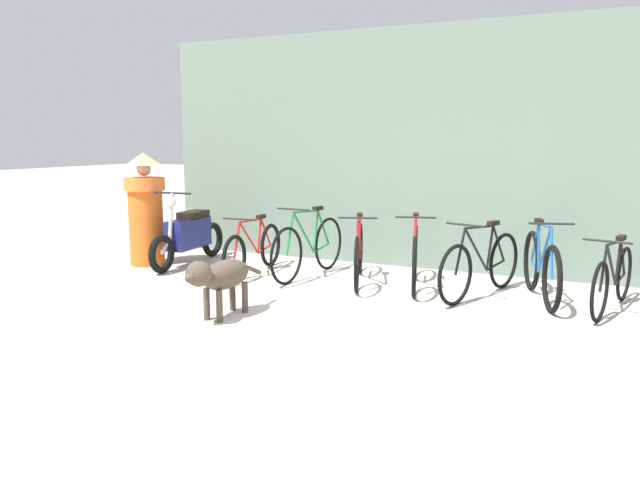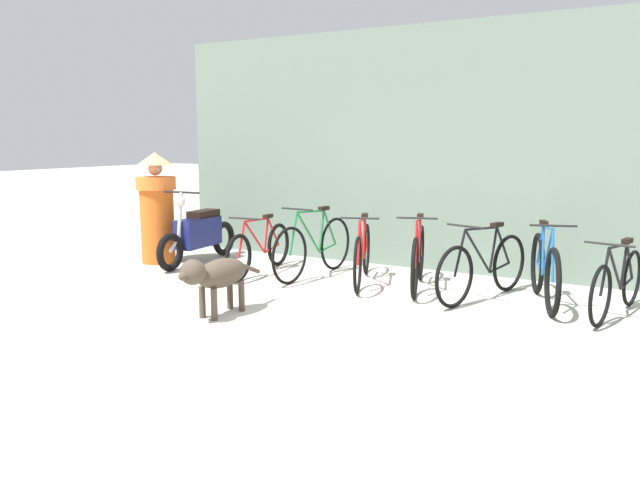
{
  "view_description": "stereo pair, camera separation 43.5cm",
  "coord_description": "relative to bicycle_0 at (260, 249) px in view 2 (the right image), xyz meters",
  "views": [
    {
      "loc": [
        2.13,
        -5.26,
        1.77
      ],
      "look_at": [
        -0.85,
        0.98,
        0.65
      ],
      "focal_mm": 35.0,
      "sensor_mm": 36.0,
      "label": 1
    },
    {
      "loc": [
        2.52,
        -5.06,
        1.77
      ],
      "look_at": [
        -0.85,
        0.98,
        0.65
      ],
      "focal_mm": 35.0,
      "sensor_mm": 36.0,
      "label": 2
    }
  ],
  "objects": [
    {
      "name": "bicycle_2",
      "position": [
        1.44,
        0.14,
        0.04
      ],
      "size": [
        0.66,
        1.67,
        0.87
      ],
      "rotation": [
        0.0,
        0.0,
        -1.23
      ],
      "color": "black",
      "rests_on": "ground"
    },
    {
      "name": "bicycle_6",
      "position": [
        4.32,
        0.07,
        0.01
      ],
      "size": [
        0.49,
        1.61,
        0.79
      ],
      "rotation": [
        0.0,
        0.0,
        -1.78
      ],
      "color": "black",
      "rests_on": "ground"
    },
    {
      "name": "ground_plane",
      "position": [
        2.16,
        -1.68,
        -0.32
      ],
      "size": [
        60.0,
        60.0,
        0.0
      ],
      "primitive_type": "plane",
      "color": "#B7B2A5"
    },
    {
      "name": "bicycle_4",
      "position": [
        2.96,
        0.09,
        0.04
      ],
      "size": [
        0.63,
        1.69,
        0.87
      ],
      "rotation": [
        0.0,
        0.0,
        -1.88
      ],
      "color": "black",
      "rests_on": "ground"
    },
    {
      "name": "bicycle_0",
      "position": [
        0.0,
        0.0,
        0.0
      ],
      "size": [
        0.46,
        1.68,
        0.79
      ],
      "rotation": [
        0.0,
        0.0,
        -1.47
      ],
      "color": "black",
      "rests_on": "ground"
    },
    {
      "name": "motorcycle",
      "position": [
        -1.17,
        0.15,
        0.09
      ],
      "size": [
        0.58,
        1.83,
        1.06
      ],
      "rotation": [
        0.0,
        0.0,
        -1.49
      ],
      "color": "black",
      "rests_on": "ground"
    },
    {
      "name": "bicycle_1",
      "position": [
        0.73,
        0.17,
        0.06
      ],
      "size": [
        0.46,
        1.78,
        0.93
      ],
      "rotation": [
        0.0,
        0.0,
        -1.64
      ],
      "color": "black",
      "rests_on": "ground"
    },
    {
      "name": "person_in_robes",
      "position": [
        -1.71,
        -0.11,
        0.49
      ],
      "size": [
        0.61,
        0.61,
        1.59
      ],
      "rotation": [
        0.0,
        0.0,
        3.24
      ],
      "color": "orange",
      "rests_on": "ground"
    },
    {
      "name": "bicycle_3",
      "position": [
        2.14,
        0.21,
        0.05
      ],
      "size": [
        0.58,
        1.65,
        0.91
      ],
      "rotation": [
        0.0,
        0.0,
        -1.29
      ],
      "color": "black",
      "rests_on": "ground"
    },
    {
      "name": "bicycle_5",
      "position": [
        3.59,
        0.19,
        0.05
      ],
      "size": [
        0.63,
        1.63,
        0.92
      ],
      "rotation": [
        0.0,
        0.0,
        -1.25
      ],
      "color": "black",
      "rests_on": "ground"
    },
    {
      "name": "shop_wall_back",
      "position": [
        2.16,
        1.41,
        1.31
      ],
      "size": [
        8.54,
        0.2,
        3.27
      ],
      "color": "slate",
      "rests_on": "ground"
    },
    {
      "name": "stray_dog",
      "position": [
        0.8,
        -1.92,
        0.11
      ],
      "size": [
        0.35,
        1.16,
        0.64
      ],
      "rotation": [
        0.0,
        0.0,
        4.63
      ],
      "color": "#4C3F33",
      "rests_on": "ground"
    }
  ]
}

